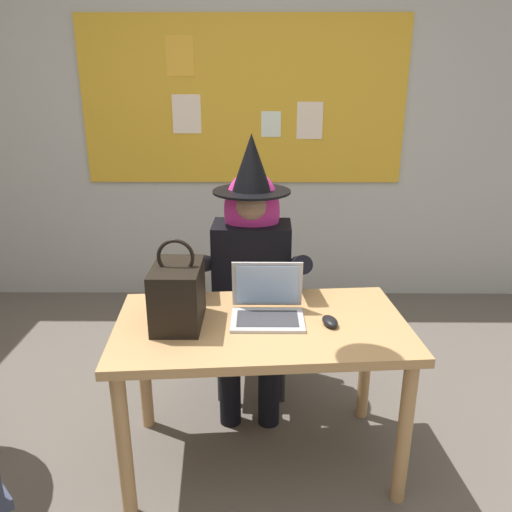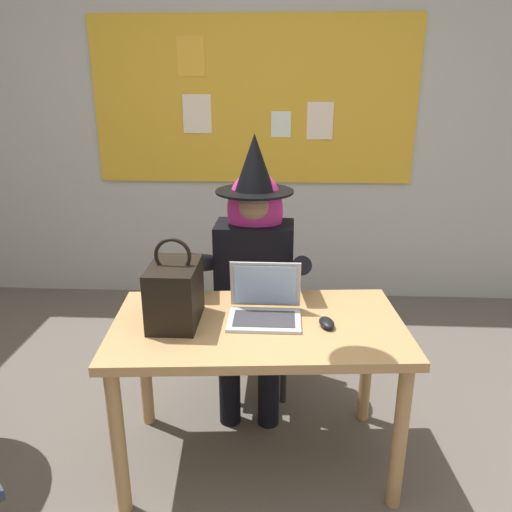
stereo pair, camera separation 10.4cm
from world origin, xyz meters
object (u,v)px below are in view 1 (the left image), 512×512
laptop (267,306)px  computer_mouse (330,321)px  desk_main (261,343)px  chair_at_desk (252,299)px  person_costumed (251,259)px  handbag (178,294)px

laptop → computer_mouse: bearing=-16.4°
desk_main → laptop: laptop is taller
chair_at_desk → computer_mouse: (0.34, -0.73, 0.22)m
chair_at_desk → person_costumed: (-0.00, -0.12, 0.29)m
desk_main → computer_mouse: bearing=-4.0°
computer_mouse → person_costumed: bearing=106.5°
desk_main → handbag: size_ratio=3.44×
laptop → handbag: handbag is taller
desk_main → chair_at_desk: size_ratio=1.43×
person_costumed → handbag: size_ratio=3.83×
chair_at_desk → computer_mouse: 0.83m
chair_at_desk → computer_mouse: chair_at_desk is taller
handbag → desk_main: bearing=1.1°
chair_at_desk → handbag: bearing=-22.4°
chair_at_desk → laptop: (0.08, -0.65, 0.26)m
chair_at_desk → laptop: laptop is taller
handbag → laptop: bearing=9.5°
chair_at_desk → laptop: bearing=7.2°
desk_main → handbag: handbag is taller
laptop → handbag: bearing=-170.8°
person_costumed → desk_main: bearing=6.3°
person_costumed → handbag: 0.67m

